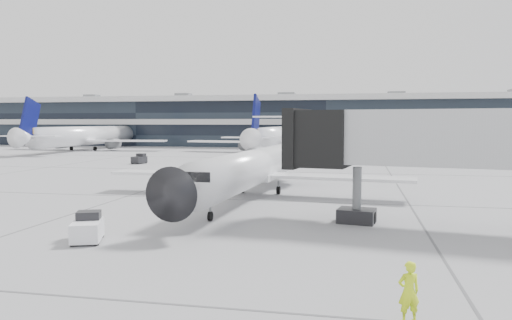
% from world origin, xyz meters
% --- Properties ---
extents(ground, '(220.00, 220.00, 0.00)m').
position_xyz_m(ground, '(0.00, 0.00, 0.00)').
color(ground, '#949497').
rests_on(ground, ground).
extents(terminal, '(170.00, 22.00, 10.00)m').
position_xyz_m(terminal, '(0.00, 82.00, 5.00)').
color(terminal, black).
rests_on(terminal, ground).
extents(bg_jet_left, '(32.00, 40.00, 9.60)m').
position_xyz_m(bg_jet_left, '(-45.00, 55.00, 0.00)').
color(bg_jet_left, white).
rests_on(bg_jet_left, ground).
extents(bg_jet_center, '(32.00, 40.00, 9.60)m').
position_xyz_m(bg_jet_center, '(-8.00, 55.00, 0.00)').
color(bg_jet_center, white).
rests_on(bg_jet_center, ground).
extents(regional_jet, '(22.84, 28.52, 6.58)m').
position_xyz_m(regional_jet, '(-0.73, 2.21, 2.25)').
color(regional_jet, white).
rests_on(regional_jet, ground).
extents(jet_bridge, '(19.59, 6.86, 6.30)m').
position_xyz_m(jet_bridge, '(13.58, -7.69, 4.59)').
color(jet_bridge, '#AFB2B4').
rests_on(jet_bridge, ground).
extents(ramp_worker, '(0.73, 0.60, 1.71)m').
position_xyz_m(ramp_worker, '(8.00, -19.97, 0.85)').
color(ramp_worker, '#D1F519').
rests_on(ramp_worker, ground).
extents(baggage_tug, '(1.89, 2.38, 1.32)m').
position_xyz_m(baggage_tug, '(-5.50, -13.25, 0.59)').
color(baggage_tug, white).
rests_on(baggage_tug, ground).
extents(traffic_cone, '(0.44, 0.44, 0.56)m').
position_xyz_m(traffic_cone, '(-3.76, 9.77, 0.26)').
color(traffic_cone, orange).
rests_on(traffic_cone, ground).
extents(far_tug, '(1.54, 2.24, 1.32)m').
position_xyz_m(far_tug, '(-21.49, 27.06, 0.59)').
color(far_tug, black).
rests_on(far_tug, ground).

